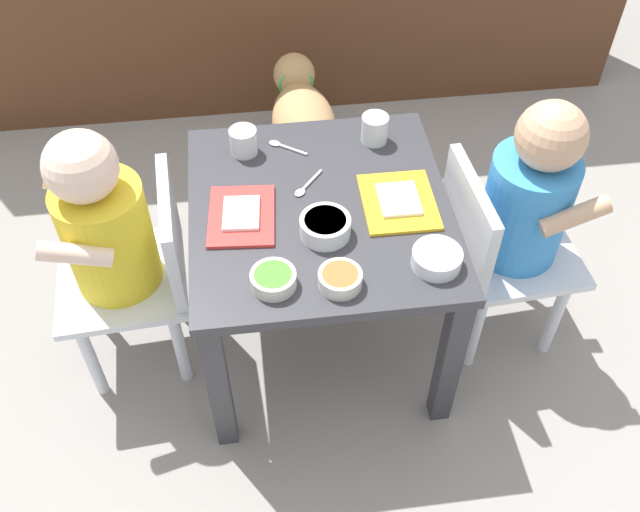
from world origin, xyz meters
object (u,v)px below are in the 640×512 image
Objects in this scene: spoon_by_right_tray at (284,146)px; water_cup_right at (375,130)px; dog at (303,118)px; food_tray_right at (399,201)px; cereal_bowl_left_side at (340,279)px; spoon_by_left_tray at (306,186)px; seated_child_left at (112,232)px; seated_child_right at (523,205)px; veggie_bowl_near at (437,258)px; dining_table at (320,232)px; veggie_bowl_far at (326,226)px; water_cup_left at (244,143)px; cereal_bowl_right_side at (273,279)px; food_tray_left at (242,215)px.

water_cup_right is at bearing 0.05° from spoon_by_right_tray.
food_tray_right is (0.14, -0.63, 0.24)m from dog.
spoon_by_left_tray is (-0.03, 0.28, -0.01)m from cereal_bowl_left_side.
seated_child_right reaches higher than seated_child_left.
veggie_bowl_near reaches higher than food_tray_right.
dining_table is 0.13m from veggie_bowl_far.
seated_child_right reaches higher than water_cup_left.
dining_table is at bearing 136.55° from veggie_bowl_near.
dining_table is 6.66× the size of cereal_bowl_right_side.
dining_table is 6.61× the size of spoon_by_right_tray.
seated_child_right is 6.60× the size of veggie_bowl_far.
food_tray_right is at bearing -22.04° from spoon_by_left_tray.
dining_table is at bearing -70.68° from spoon_by_left_tray.
seated_child_left is 3.61× the size of food_tray_left.
seated_child_left reaches higher than dining_table.
veggie_bowl_far is (-0.16, -0.07, 0.02)m from food_tray_right.
water_cup_left reaches higher than veggie_bowl_far.
spoon_by_right_tray is at bearing 135.91° from food_tray_right.
seated_child_left is 0.39m from cereal_bowl_right_side.
water_cup_left is 0.95× the size of water_cup_right.
water_cup_right reaches higher than spoon_by_left_tray.
water_cup_right is (0.12, -0.42, 0.26)m from dog.
seated_child_right is at bearing -3.64° from dining_table.
cereal_bowl_left_side reaches higher than spoon_by_right_tray.
seated_child_right is (0.44, -0.03, 0.05)m from dining_table.
spoon_by_right_tray is (-0.06, 0.28, -0.02)m from veggie_bowl_far.
spoon_by_left_tray is at bearing -141.15° from water_cup_right.
veggie_bowl_far is (0.15, -0.28, -0.00)m from water_cup_left.
food_tray_left is at bearing -94.76° from water_cup_left.
dining_table is 1.26× the size of dog.
water_cup_left reaches higher than spoon_by_right_tray.
water_cup_left is at bearing 131.93° from veggie_bowl_near.
water_cup_left is at bearing 117.99° from veggie_bowl_far.
cereal_bowl_left_side is at bearing -69.26° from water_cup_left.
cereal_bowl_right_side is (0.03, -0.40, -0.01)m from water_cup_left.
veggie_bowl_far is (-0.15, -0.28, -0.01)m from water_cup_right.
seated_child_left is at bearing -161.41° from water_cup_right.
seated_child_left is 0.80m from dog.
spoon_by_right_tray is at bearing 27.48° from seated_child_left.
dining_table is 5.98× the size of veggie_bowl_near.
seated_child_left is 1.00× the size of seated_child_right.
spoon_by_left_tray is (-0.46, 0.09, 0.03)m from seated_child_right.
seated_child_right reaches higher than food_tray_left.
seated_child_left reaches higher than food_tray_right.
dog is 2.53× the size of food_tray_right.
food_tray_right is 2.09× the size of cereal_bowl_right_side.
seated_child_left reaches higher than cereal_bowl_right_side.
seated_child_left is 10.38× the size of water_cup_right.
spoon_by_right_tray is at bearing 101.58° from veggie_bowl_far.
cereal_bowl_right_side is at bearing -133.63° from veggie_bowl_far.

